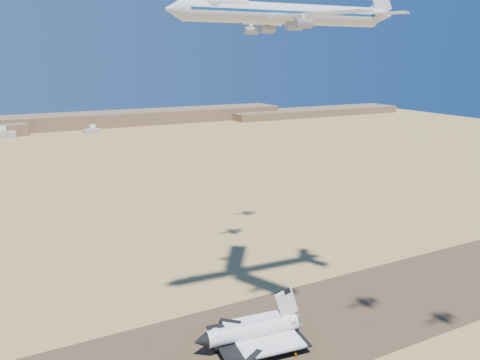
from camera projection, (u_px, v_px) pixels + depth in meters
name	position (u px, v px, depth m)	size (l,w,h in m)	color
ground	(239.00, 346.00, 149.08)	(1200.00, 1200.00, 0.00)	tan
runway	(239.00, 346.00, 149.07)	(600.00, 50.00, 0.06)	#503C28
ridgeline	(104.00, 121.00, 630.13)	(960.00, 90.00, 18.00)	brown
shuttle	(252.00, 332.00, 148.06)	(36.68, 25.06, 18.01)	silver
carrier_747	(279.00, 14.00, 135.38)	(74.30, 57.45, 18.51)	silver
crew_a	(286.00, 345.00, 148.17)	(0.57, 0.38, 1.57)	orange
crew_b	(296.00, 354.00, 143.33)	(0.91, 0.52, 1.87)	orange
crew_c	(295.00, 354.00, 143.18)	(1.06, 0.54, 1.81)	orange
chase_jet_d	(255.00, 23.00, 180.72)	(15.73, 8.29, 3.92)	silver
chase_jet_e	(272.00, 22.00, 208.71)	(14.30, 7.93, 3.57)	silver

